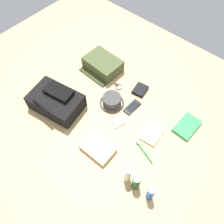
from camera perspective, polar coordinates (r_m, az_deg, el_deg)
ground_plane at (r=1.59m, az=-0.00°, el=-1.00°), size 2.64×2.02×0.02m
backpack at (r=1.62m, az=-13.83°, el=2.69°), size 0.39×0.30×0.15m
toiletry_pouch at (r=1.82m, az=-2.40°, el=11.80°), size 0.28×0.25×0.10m
bucket_hat at (r=1.61m, az=-0.04°, el=2.84°), size 0.18×0.18×0.07m
deodorant_spray at (r=1.34m, az=9.64°, el=-19.70°), size 0.04×0.04×0.13m
shampoo_bottle at (r=1.34m, az=6.07°, el=-17.26°), size 0.05×0.05×0.13m
toothpaste_tube at (r=1.34m, az=3.93°, el=-15.49°), size 0.04×0.04×0.15m
paperback_novel at (r=1.61m, az=18.32°, el=-3.41°), size 0.13×0.19×0.02m
cell_phone at (r=1.62m, az=5.09°, el=1.26°), size 0.06×0.14×0.01m
media_player at (r=1.55m, az=1.77°, el=-2.68°), size 0.07×0.09×0.01m
wristwatch at (r=1.73m, az=1.61°, el=6.52°), size 0.07×0.06×0.01m
toothbrush at (r=1.47m, az=7.79°, el=-9.53°), size 0.17×0.06×0.02m
wallet at (r=1.71m, az=7.10°, el=5.58°), size 0.11×0.12×0.02m
notepad at (r=1.53m, az=10.02°, el=-5.47°), size 0.13×0.16×0.02m
folded_towel at (r=1.45m, az=-3.53°, el=-9.13°), size 0.20×0.15×0.04m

